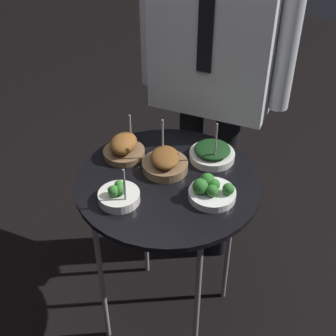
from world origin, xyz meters
TOP-DOWN VIEW (x-y plane):
  - ground_plane at (0.00, 0.00)m, footprint 8.00×8.00m
  - serving_cart at (0.00, 0.00)m, footprint 0.64×0.64m
  - bowl_roast_front_left at (-0.03, 0.05)m, footprint 0.16×0.16m
  - bowl_broccoli_far_rim at (-0.10, -0.16)m, footprint 0.13×0.13m
  - bowl_broccoli_back_right at (0.16, -0.03)m, footprint 0.15×0.15m
  - bowl_spinach_mid_right at (0.10, 0.17)m, footprint 0.16×0.16m
  - bowl_roast_front_right at (-0.20, 0.07)m, footprint 0.15×0.15m
  - waiter_figure at (-0.01, 0.45)m, footprint 0.61×0.23m

SIDE VIEW (x-z plane):
  - ground_plane at x=0.00m, z-range 0.00..0.00m
  - serving_cart at x=0.00m, z-range 0.32..1.08m
  - bowl_broccoli_far_rim at x=-0.10m, z-range 0.71..0.86m
  - bowl_spinach_mid_right at x=0.10m, z-range 0.70..0.87m
  - bowl_broccoli_back_right at x=0.16m, z-range 0.75..0.82m
  - bowl_roast_front_left at x=-0.03m, z-range 0.70..0.88m
  - bowl_roast_front_right at x=-0.20m, z-range 0.72..0.87m
  - waiter_figure at x=-0.01m, z-range 0.22..1.86m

